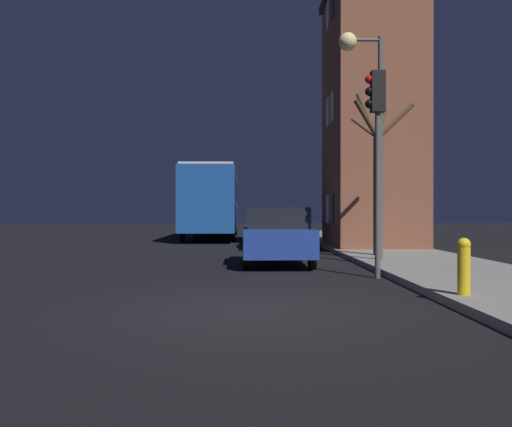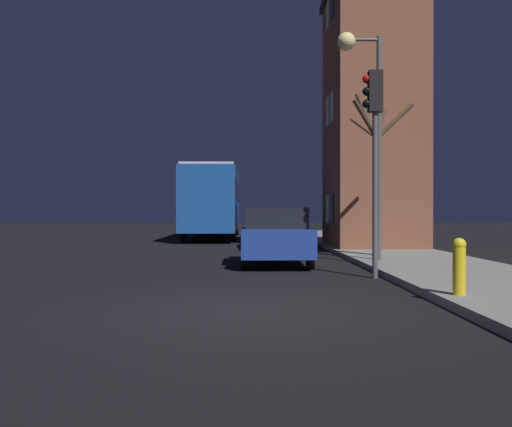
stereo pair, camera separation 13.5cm
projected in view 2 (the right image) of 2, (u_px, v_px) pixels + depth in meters
name	position (u px, v px, depth m)	size (l,w,h in m)	color
ground_plane	(243.00, 308.00, 8.64)	(120.00, 120.00, 0.00)	black
brick_building	(372.00, 115.00, 21.85)	(3.45, 4.86, 9.97)	brown
streetlamp	(362.00, 92.00, 15.53)	(1.22, 0.50, 6.20)	#4C4C4C
traffic_light	(374.00, 130.00, 12.43)	(0.43, 0.24, 4.53)	#4C4C4C
bare_tree	(376.00, 173.00, 17.17)	(2.03, 1.20, 4.97)	#473323
bus	(213.00, 198.00, 30.89)	(2.60, 11.91, 3.66)	#194793
car_near_lane	(275.00, 236.00, 15.60)	(1.83, 4.07, 1.57)	navy
car_mid_lane	(271.00, 229.00, 22.82)	(1.83, 4.76, 1.36)	#B7BABF
fire_hydrant	(459.00, 265.00, 9.00)	(0.21, 0.21, 0.91)	gold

